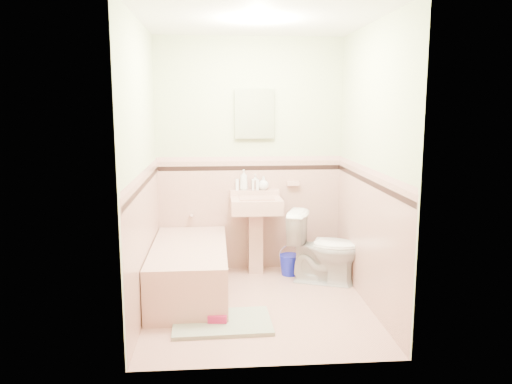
{
  "coord_description": "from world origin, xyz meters",
  "views": [
    {
      "loc": [
        -0.37,
        -4.38,
        1.8
      ],
      "look_at": [
        0.0,
        0.25,
        1.0
      ],
      "focal_mm": 35.83,
      "sensor_mm": 36.0,
      "label": 1
    }
  ],
  "objects": [
    {
      "name": "soap_bottle_right",
      "position": [
        0.14,
        1.04,
        0.96
      ],
      "size": [
        0.13,
        0.13,
        0.15
      ],
      "primitive_type": "imported",
      "rotation": [
        0.0,
        0.0,
        -0.2
      ],
      "color": "#B2B2B2",
      "rests_on": "sink"
    },
    {
      "name": "tub_faucet",
      "position": [
        -0.63,
        1.05,
        0.63
      ],
      "size": [
        0.04,
        0.12,
        0.04
      ],
      "primitive_type": "cylinder",
      "rotation": [
        1.57,
        0.0,
        0.0
      ],
      "color": "silver",
      "rests_on": "wall_back"
    },
    {
      "name": "wainscot_front",
      "position": [
        0.0,
        -1.09,
        0.6
      ],
      "size": [
        2.0,
        0.0,
        2.0
      ],
      "primitive_type": "plane",
      "rotation": [
        -1.57,
        0.0,
        0.0
      ],
      "color": "tan",
      "rests_on": "ground"
    },
    {
      "name": "accent_right",
      "position": [
        0.98,
        0.0,
        1.12
      ],
      "size": [
        0.0,
        2.2,
        2.2
      ],
      "primitive_type": "plane",
      "rotation": [
        1.57,
        0.0,
        -1.57
      ],
      "color": "black",
      "rests_on": "ground"
    },
    {
      "name": "cap_left",
      "position": [
        -0.98,
        0.0,
        1.22
      ],
      "size": [
        0.0,
        2.2,
        2.2
      ],
      "primitive_type": "plane",
      "rotation": [
        1.57,
        0.0,
        1.57
      ],
      "color": "#CB998D",
      "rests_on": "ground"
    },
    {
      "name": "shoe",
      "position": [
        -0.37,
        -0.41,
        0.06
      ],
      "size": [
        0.16,
        0.09,
        0.06
      ],
      "primitive_type": "cube",
      "rotation": [
        0.0,
        0.0,
        -0.1
      ],
      "color": "#BF1E59",
      "rests_on": "bath_mat"
    },
    {
      "name": "wall_back",
      "position": [
        0.0,
        1.1,
        1.25
      ],
      "size": [
        2.5,
        0.0,
        2.5
      ],
      "primitive_type": "plane",
      "rotation": [
        1.57,
        0.0,
        0.0
      ],
      "color": "#F9EBCB",
      "rests_on": "ground"
    },
    {
      "name": "cap_right",
      "position": [
        0.98,
        0.0,
        1.22
      ],
      "size": [
        0.0,
        2.2,
        2.2
      ],
      "primitive_type": "plane",
      "rotation": [
        1.57,
        0.0,
        -1.57
      ],
      "color": "#CB998D",
      "rests_on": "ground"
    },
    {
      "name": "accent_front",
      "position": [
        0.0,
        -1.08,
        1.12
      ],
      "size": [
        2.0,
        0.0,
        2.0
      ],
      "primitive_type": "plane",
      "rotation": [
        -1.57,
        0.0,
        0.0
      ],
      "color": "black",
      "rests_on": "ground"
    },
    {
      "name": "wall_front",
      "position": [
        0.0,
        -1.1,
        1.25
      ],
      "size": [
        2.5,
        0.0,
        2.5
      ],
      "primitive_type": "plane",
      "rotation": [
        -1.57,
        0.0,
        0.0
      ],
      "color": "#F9EBCB",
      "rests_on": "ground"
    },
    {
      "name": "wainscot_right",
      "position": [
        0.99,
        0.0,
        0.6
      ],
      "size": [
        0.0,
        2.2,
        2.2
      ],
      "primitive_type": "plane",
      "rotation": [
        1.57,
        0.0,
        -1.57
      ],
      "color": "tan",
      "rests_on": "ground"
    },
    {
      "name": "toilet",
      "position": [
        0.72,
        0.56,
        0.37
      ],
      "size": [
        0.81,
        0.63,
        0.73
      ],
      "primitive_type": "imported",
      "rotation": [
        0.0,
        0.0,
        1.22
      ],
      "color": "white",
      "rests_on": "floor"
    },
    {
      "name": "bathtub",
      "position": [
        -0.63,
        0.33,
        0.23
      ],
      "size": [
        0.7,
        1.5,
        0.45
      ],
      "primitive_type": "cube",
      "color": "tan",
      "rests_on": "floor"
    },
    {
      "name": "wainscot_left",
      "position": [
        -0.99,
        0.0,
        0.6
      ],
      "size": [
        0.0,
        2.2,
        2.2
      ],
      "primitive_type": "plane",
      "rotation": [
        1.57,
        0.0,
        1.57
      ],
      "color": "tan",
      "rests_on": "ground"
    },
    {
      "name": "soap_bottle_left",
      "position": [
        -0.07,
        1.04,
        1.0
      ],
      "size": [
        0.11,
        0.11,
        0.22
      ],
      "primitive_type": "imported",
      "rotation": [
        0.0,
        0.0,
        -0.34
      ],
      "color": "#B2B2B2",
      "rests_on": "sink"
    },
    {
      "name": "medicine_cabinet",
      "position": [
        0.05,
        1.07,
        1.7
      ],
      "size": [
        0.39,
        0.04,
        0.48
      ],
      "primitive_type": "cube",
      "color": "white",
      "rests_on": "wall_back"
    },
    {
      "name": "soap_bottle_mid",
      "position": [
        0.06,
        1.04,
        0.97
      ],
      "size": [
        0.08,
        0.08,
        0.17
      ],
      "primitive_type": "imported",
      "rotation": [
        0.0,
        0.0,
        0.0
      ],
      "color": "#B2B2B2",
      "rests_on": "sink"
    },
    {
      "name": "sink_faucet",
      "position": [
        0.05,
        1.0,
        0.95
      ],
      "size": [
        0.02,
        0.02,
        0.1
      ],
      "primitive_type": "cylinder",
      "color": "silver",
      "rests_on": "sink"
    },
    {
      "name": "sink",
      "position": [
        0.05,
        0.86,
        0.42
      ],
      "size": [
        0.53,
        0.48,
        0.83
      ],
      "primitive_type": null,
      "color": "tan",
      "rests_on": "floor"
    },
    {
      "name": "floor",
      "position": [
        0.0,
        0.0,
        0.0
      ],
      "size": [
        2.2,
        2.2,
        0.0
      ],
      "primitive_type": "plane",
      "color": "tan",
      "rests_on": "ground"
    },
    {
      "name": "soap_dish",
      "position": [
        0.47,
        1.06,
        0.95
      ],
      "size": [
        0.13,
        0.08,
        0.04
      ],
      "primitive_type": "cube",
      "color": "tan",
      "rests_on": "wall_back"
    },
    {
      "name": "cap_front",
      "position": [
        0.0,
        -1.08,
        1.22
      ],
      "size": [
        2.0,
        0.0,
        2.0
      ],
      "primitive_type": "plane",
      "rotation": [
        -1.57,
        0.0,
        0.0
      ],
      "color": "#CB998D",
      "rests_on": "ground"
    },
    {
      "name": "bath_mat",
      "position": [
        -0.33,
        -0.39,
        0.02
      ],
      "size": [
        0.82,
        0.56,
        0.03
      ],
      "primitive_type": "cube",
      "rotation": [
        0.0,
        0.0,
        0.03
      ],
      "color": "gray",
      "rests_on": "floor"
    },
    {
      "name": "wainscot_back",
      "position": [
        0.0,
        1.09,
        0.6
      ],
      "size": [
        2.0,
        0.0,
        2.0
      ],
      "primitive_type": "plane",
      "rotation": [
        1.57,
        0.0,
        0.0
      ],
      "color": "tan",
      "rests_on": "ground"
    },
    {
      "name": "wall_left",
      "position": [
        -1.0,
        0.0,
        1.25
      ],
      "size": [
        0.0,
        2.5,
        2.5
      ],
      "primitive_type": "plane",
      "rotation": [
        1.57,
        0.0,
        1.57
      ],
      "color": "#F9EBCB",
      "rests_on": "ground"
    },
    {
      "name": "wall_right",
      "position": [
        1.0,
        0.0,
        1.25
      ],
      "size": [
        0.0,
        2.5,
        2.5
      ],
      "primitive_type": "plane",
      "rotation": [
        1.57,
        0.0,
        -1.57
      ],
      "color": "#F9EBCB",
      "rests_on": "ground"
    },
    {
      "name": "bucket",
      "position": [
        0.41,
        0.81,
        0.11
      ],
      "size": [
        0.28,
        0.28,
        0.22
      ],
      "primitive_type": null,
      "rotation": [
        0.0,
        0.0,
        -0.39
      ],
      "color": "#141CB8",
      "rests_on": "floor"
    },
    {
      "name": "tube",
      "position": [
        -0.14,
        1.04,
        0.95
      ],
      "size": [
        0.04,
        0.04,
        0.12
      ],
      "primitive_type": "cylinder",
      "rotation": [
        0.0,
        0.0,
        -0.13
      ],
      "color": "white",
      "rests_on": "sink"
    },
    {
      "name": "ceiling",
      "position": [
        0.0,
        0.0,
        2.5
      ],
      "size": [
        2.2,
        2.2,
        0.0
      ],
      "primitive_type": "plane",
      "rotation": [
        3.14,
        0.0,
        0.0
      ],
      "color": "white",
      "rests_on": "ground"
    },
    {
      "name": "cap_back",
      "position": [
        0.0,
        1.08,
        1.22
      ],
      "size": [
        2.0,
        0.0,
        2.0
      ],
      "primitive_type": "plane",
      "rotation": [
        1.57,
        0.0,
        0.0
      ],
      "color": "#CB998D",
      "rests_on": "ground"
    },
    {
      "name": "accent_back",
      "position": [
        0.0,
        1.08,
        1.12
      ],
      "size": [
        2.0,
        0.0,
        2.0
      ],
      "primitive_type": "plane",
      "rotation": [
        1.57,
        0.0,
        0.0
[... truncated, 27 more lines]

